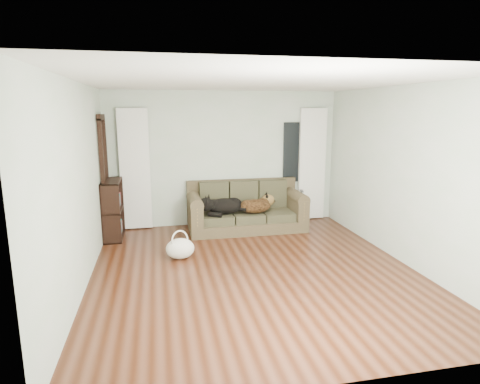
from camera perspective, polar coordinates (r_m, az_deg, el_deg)
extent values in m
plane|color=#341609|center=(5.83, 2.00, -11.04)|extent=(5.00, 5.00, 0.00)
plane|color=white|center=(5.39, 2.20, 15.41)|extent=(5.00, 5.00, 0.00)
cube|color=silver|center=(7.88, -2.27, 4.74)|extent=(4.50, 0.04, 2.60)
cube|color=silver|center=(5.39, -21.83, 0.70)|extent=(0.04, 5.00, 2.60)
cube|color=silver|center=(6.38, 22.15, 2.25)|extent=(0.04, 5.00, 2.60)
cube|color=white|center=(7.73, -14.71, 3.11)|extent=(0.55, 0.08, 2.25)
cube|color=white|center=(8.31, 10.19, 3.89)|extent=(0.55, 0.08, 2.25)
cube|color=black|center=(8.21, 7.85, 5.62)|extent=(0.50, 0.03, 1.20)
cube|color=black|center=(7.42, -18.66, 1.76)|extent=(0.07, 0.60, 2.10)
cube|color=black|center=(7.59, 0.93, -2.04)|extent=(2.17, 0.94, 0.89)
ellipsoid|color=black|center=(7.44, -2.48, -2.10)|extent=(0.74, 0.56, 0.29)
ellipsoid|color=black|center=(7.52, 2.36, -1.86)|extent=(0.69, 0.53, 0.28)
cube|color=black|center=(7.69, 8.77, 0.13)|extent=(0.09, 0.19, 0.02)
ellipsoid|color=silver|center=(6.26, -8.51, -7.95)|extent=(0.49, 0.41, 0.32)
cube|color=black|center=(7.45, -17.61, -2.47)|extent=(0.38, 0.85, 1.03)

